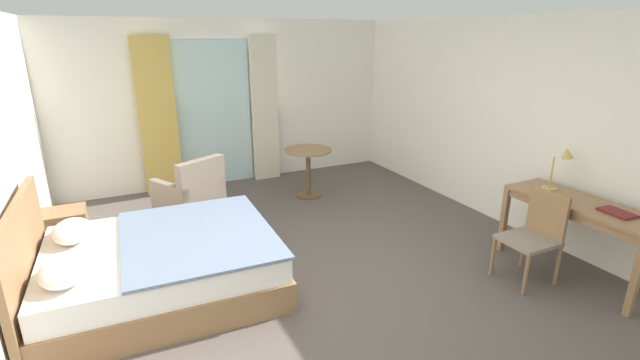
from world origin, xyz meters
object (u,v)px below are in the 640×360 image
object	(u,v)px
closed_book	(617,213)
armchair_by_window	(191,193)
nightstand	(64,232)
desk_lamp	(563,161)
bed	(155,266)
round_cafe_table	(308,162)
writing_desk	(582,212)
desk_chair	(535,232)

from	to	relation	value
closed_book	armchair_by_window	bearing A→B (deg)	136.96
nightstand	desk_lamp	distance (m)	5.46
bed	round_cafe_table	bearing A→B (deg)	37.20
writing_desk	desk_lamp	bearing A→B (deg)	71.00
nightstand	bed	bearing A→B (deg)	-58.07
desk_chair	desk_lamp	distance (m)	0.89
desk_lamp	nightstand	bearing A→B (deg)	153.86
bed	desk_chair	world-z (taller)	bed
desk_lamp	closed_book	bearing A→B (deg)	-100.69
round_cafe_table	armchair_by_window	bearing A→B (deg)	-177.76
writing_desk	desk_lamp	xyz separation A→B (m)	(0.14, 0.40, 0.40)
desk_lamp	armchair_by_window	size ratio (longest dim) A/B	0.49
writing_desk	round_cafe_table	xyz separation A→B (m)	(-1.50, 3.27, -0.14)
closed_book	writing_desk	bearing A→B (deg)	94.61
round_cafe_table	nightstand	bearing A→B (deg)	-171.31
closed_book	round_cafe_table	size ratio (longest dim) A/B	0.41
bed	writing_desk	bearing A→B (deg)	-20.49
bed	writing_desk	distance (m)	4.17
writing_desk	desk_lamp	size ratio (longest dim) A/B	3.20
desk_lamp	round_cafe_table	bearing A→B (deg)	119.67
nightstand	closed_book	xyz separation A→B (m)	(4.71, -3.09, 0.54)
closed_book	desk_lamp	bearing A→B (deg)	83.68
armchair_by_window	desk_lamp	bearing A→B (deg)	-39.76
nightstand	round_cafe_table	distance (m)	3.26
writing_desk	desk_chair	world-z (taller)	desk_chair
desk_chair	nightstand	bearing A→B (deg)	147.92
nightstand	desk_chair	distance (m)	5.00
desk_chair	armchair_by_window	xyz separation A→B (m)	(-2.75, 3.08, -0.17)
writing_desk	closed_book	bearing A→B (deg)	-89.76
desk_lamp	armchair_by_window	distance (m)	4.45
closed_book	armchair_by_window	xyz separation A→B (m)	(-3.23, 3.52, -0.45)
desk_lamp	closed_book	distance (m)	0.79
armchair_by_window	round_cafe_table	distance (m)	1.75
nightstand	armchair_by_window	xyz separation A→B (m)	(1.48, 0.42, 0.08)
nightstand	closed_book	distance (m)	5.66
armchair_by_window	round_cafe_table	size ratio (longest dim) A/B	1.31
nightstand	desk_chair	world-z (taller)	desk_chair
writing_desk	desk_lamp	world-z (taller)	desk_lamp
bed	armchair_by_window	size ratio (longest dim) A/B	2.30
bed	closed_book	bearing A→B (deg)	-24.50
bed	desk_chair	size ratio (longest dim) A/B	2.40
bed	nightstand	world-z (taller)	bed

